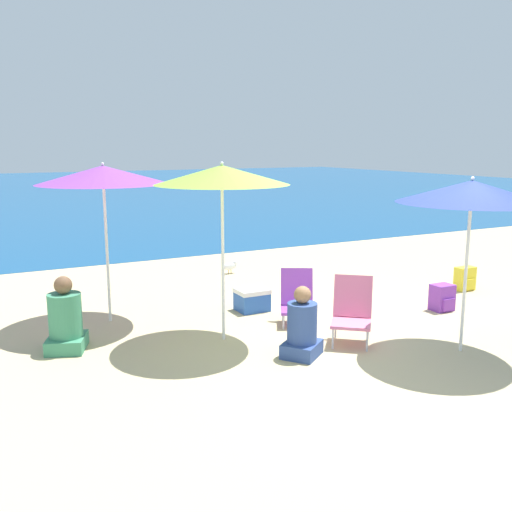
# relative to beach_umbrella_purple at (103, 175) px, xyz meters

# --- Properties ---
(ground_plane) EXTENTS (60.00, 60.00, 0.00)m
(ground_plane) POSITION_rel_beach_umbrella_purple_xyz_m (2.80, -2.56, -1.92)
(ground_plane) COLOR #C6B284
(sea_water) EXTENTS (60.00, 40.00, 0.01)m
(sea_water) POSITION_rel_beach_umbrella_purple_xyz_m (2.80, 23.66, -1.92)
(sea_water) COLOR navy
(sea_water) RESTS_ON ground
(beach_umbrella_purple) EXTENTS (1.68, 1.68, 2.08)m
(beach_umbrella_purple) POSITION_rel_beach_umbrella_purple_xyz_m (0.00, 0.00, 0.00)
(beach_umbrella_purple) COLOR white
(beach_umbrella_purple) RESTS_ON ground
(beach_umbrella_lime) EXTENTS (1.56, 1.56, 2.11)m
(beach_umbrella_lime) POSITION_rel_beach_umbrella_purple_xyz_m (1.04, -1.36, 0.04)
(beach_umbrella_lime) COLOR white
(beach_umbrella_lime) RESTS_ON ground
(beach_umbrella_navy) EXTENTS (1.61, 1.61, 1.97)m
(beach_umbrella_navy) POSITION_rel_beach_umbrella_purple_xyz_m (3.26, -2.96, -0.12)
(beach_umbrella_navy) COLOR white
(beach_umbrella_navy) RESTS_ON ground
(beach_chair_pink) EXTENTS (0.70, 0.71, 0.77)m
(beach_chair_pink) POSITION_rel_beach_umbrella_purple_xyz_m (2.36, -2.12, -1.54)
(beach_chair_pink) COLOR silver
(beach_chair_pink) RESTS_ON ground
(beach_chair_purple) EXTENTS (0.62, 0.66, 0.70)m
(beach_chair_purple) POSITION_rel_beach_umbrella_purple_xyz_m (2.17, -1.19, -1.59)
(beach_chair_purple) COLOR silver
(beach_chair_purple) RESTS_ON ground
(person_seated_near) EXTENTS (0.55, 0.60, 0.86)m
(person_seated_near) POSITION_rel_beach_umbrella_purple_xyz_m (-0.70, -0.86, -1.58)
(person_seated_near) COLOR #3F8C66
(person_seated_near) RESTS_ON ground
(person_seated_far) EXTENTS (0.56, 0.55, 0.80)m
(person_seated_far) POSITION_rel_beach_umbrella_purple_xyz_m (1.58, -2.26, -1.61)
(person_seated_far) COLOR #334C8C
(person_seated_far) RESTS_ON ground
(backpack_purple) EXTENTS (0.30, 0.26, 0.37)m
(backpack_purple) POSITION_rel_beach_umbrella_purple_xyz_m (4.28, -1.67, -1.74)
(backpack_purple) COLOR purple
(backpack_purple) RESTS_ON ground
(backpack_yellow) EXTENTS (0.33, 0.21, 0.38)m
(backpack_yellow) POSITION_rel_beach_umbrella_purple_xyz_m (5.45, -0.99, -1.74)
(backpack_yellow) COLOR yellow
(backpack_yellow) RESTS_ON ground
(cooler_box) EXTENTS (0.43, 0.37, 0.31)m
(cooler_box) POSITION_rel_beach_umbrella_purple_xyz_m (1.89, -0.43, -1.77)
(cooler_box) COLOR #2859B2
(cooler_box) RESTS_ON ground
(seagull) EXTENTS (0.27, 0.11, 0.23)m
(seagull) POSITION_rel_beach_umbrella_purple_xyz_m (2.61, 1.85, -1.78)
(seagull) COLOR gold
(seagull) RESTS_ON ground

